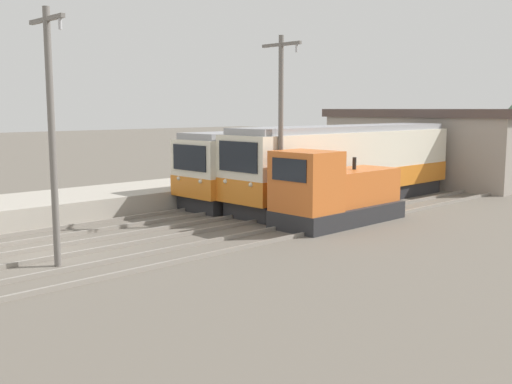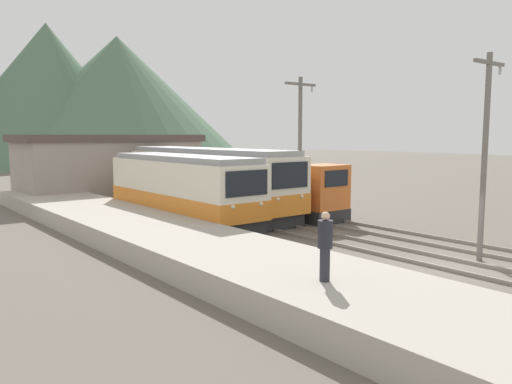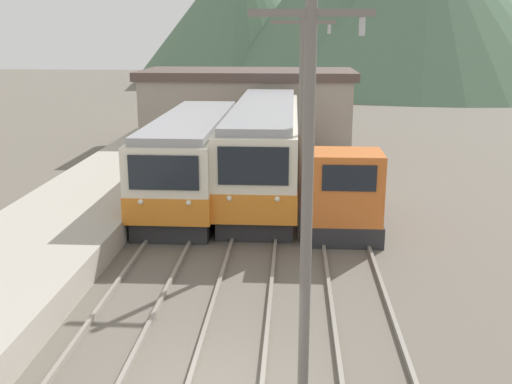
# 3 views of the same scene
# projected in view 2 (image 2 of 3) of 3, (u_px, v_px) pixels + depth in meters

# --- Properties ---
(ground_plane) EXTENTS (200.00, 200.00, 0.00)m
(ground_plane) POSITION_uv_depth(u_px,v_px,m) (448.00, 267.00, 17.20)
(ground_plane) COLOR #665E54
(platform_left) EXTENTS (4.50, 54.00, 0.84)m
(platform_left) POSITION_uv_depth(u_px,v_px,m) (322.00, 290.00, 13.26)
(platform_left) COLOR #ADA599
(platform_left) RESTS_ON ground
(track_left) EXTENTS (1.54, 60.00, 0.14)m
(track_left) POSITION_uv_depth(u_px,v_px,m) (403.00, 279.00, 15.58)
(track_left) COLOR gray
(track_left) RESTS_ON ground
(track_center) EXTENTS (1.54, 60.00, 0.14)m
(track_center) POSITION_uv_depth(u_px,v_px,m) (451.00, 264.00, 17.32)
(track_center) COLOR gray
(track_center) RESTS_ON ground
(track_right) EXTENTS (1.54, 60.00, 0.14)m
(track_right) POSITION_uv_depth(u_px,v_px,m) (493.00, 252.00, 19.19)
(track_right) COLOR gray
(track_right) RESTS_ON ground
(commuter_train_left) EXTENTS (2.84, 11.08, 3.50)m
(commuter_train_left) POSITION_uv_depth(u_px,v_px,m) (182.00, 191.00, 25.80)
(commuter_train_left) COLOR #28282B
(commuter_train_left) RESTS_ON ground
(commuter_train_center) EXTENTS (2.84, 14.30, 3.77)m
(commuter_train_center) POSITION_uv_depth(u_px,v_px,m) (207.00, 183.00, 29.02)
(commuter_train_center) COLOR #28282B
(commuter_train_center) RESTS_ON ground
(shunting_locomotive) EXTENTS (2.40, 5.98, 3.00)m
(shunting_locomotive) POSITION_uv_depth(u_px,v_px,m) (300.00, 196.00, 27.35)
(shunting_locomotive) COLOR #28282B
(shunting_locomotive) RESTS_ON ground
(catenary_mast_near) EXTENTS (2.00, 0.20, 7.38)m
(catenary_mast_near) POSITION_uv_depth(u_px,v_px,m) (485.00, 150.00, 17.62)
(catenary_mast_near) COLOR slate
(catenary_mast_near) RESTS_ON ground
(catenary_mast_mid) EXTENTS (2.00, 0.20, 7.38)m
(catenary_mast_mid) POSITION_uv_depth(u_px,v_px,m) (300.00, 145.00, 24.92)
(catenary_mast_mid) COLOR slate
(catenary_mast_mid) RESTS_ON ground
(person_on_platform) EXTENTS (0.38, 0.38, 1.78)m
(person_on_platform) POSITION_uv_depth(u_px,v_px,m) (325.00, 243.00, 12.55)
(person_on_platform) COLOR #282833
(person_on_platform) RESTS_ON platform_left
(station_building) EXTENTS (12.60, 6.30, 4.56)m
(station_building) POSITION_uv_depth(u_px,v_px,m) (109.00, 166.00, 36.25)
(station_building) COLOR gray
(station_building) RESTS_ON ground
(mountain_backdrop) EXTENTS (59.25, 46.36, 21.27)m
(mountain_backdrop) POSITION_uv_depth(u_px,v_px,m) (56.00, 99.00, 76.01)
(mountain_backdrop) COLOR #517056
(mountain_backdrop) RESTS_ON ground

